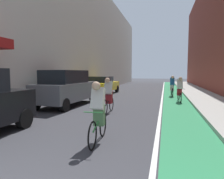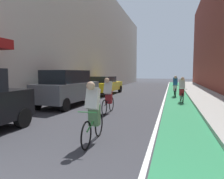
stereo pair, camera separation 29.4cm
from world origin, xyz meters
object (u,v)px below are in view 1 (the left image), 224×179
Objects in this scene: cyclist_lead at (98,112)px; cyclist_mid at (109,95)px; parked_sedan_yellow_cab at (102,85)px; cyclist_trailing at (180,89)px; parked_suv_gray at (67,88)px; cyclist_far at (172,85)px.

cyclist_lead reaches higher than cyclist_mid.
cyclist_mid is at bearing 101.90° from cyclist_lead.
parked_sedan_yellow_cab is 2.83× the size of cyclist_trailing.
cyclist_far is at bearing 47.17° from parked_suv_gray.
parked_suv_gray is 2.63× the size of cyclist_lead.
parked_suv_gray is 8.58m from cyclist_far.
cyclist_mid is (-0.80, 3.78, 0.04)m from cyclist_lead.
cyclist_lead is at bearing -100.97° from cyclist_far.
cyclist_mid is at bearing -26.30° from parked_suv_gray.
cyclist_lead is 3.87m from cyclist_mid.
cyclist_mid is 1.01× the size of cyclist_far.
parked_suv_gray is 6.32m from parked_sedan_yellow_cab.
cyclist_lead is 11.68m from cyclist_far.
parked_suv_gray is 2.75× the size of cyclist_trailing.
cyclist_far is (2.22, 11.47, 0.04)m from cyclist_lead.
cyclist_trailing is at bearing -26.42° from parked_sedan_yellow_cab.
parked_suv_gray is 0.97× the size of parked_sedan_yellow_cab.
cyclist_far is at bearing 96.79° from cyclist_trailing.
cyclist_trailing is (3.38, 4.63, -0.05)m from cyclist_mid.
cyclist_lead is at bearing -107.10° from cyclist_trailing.
parked_suv_gray reaches higher than parked_sedan_yellow_cab.
cyclist_mid is at bearing -111.46° from cyclist_far.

